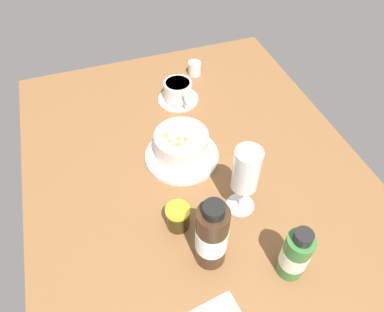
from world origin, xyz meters
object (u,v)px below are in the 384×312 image
(porridge_bowl, at_px, (182,147))
(sauce_bottle_brown, at_px, (212,236))
(sauce_bottle_green, at_px, (295,255))
(wine_glass, at_px, (246,172))
(coffee_cup, at_px, (178,92))
(jam_jar, at_px, (178,217))
(creamer_jug, at_px, (194,68))

(porridge_bowl, xyz_separation_m, sauce_bottle_brown, (0.28, -0.03, 0.04))
(porridge_bowl, xyz_separation_m, sauce_bottle_green, (0.36, 0.11, 0.02))
(wine_glass, bearing_deg, sauce_bottle_brown, -49.26)
(coffee_cup, xyz_separation_m, sauce_bottle_green, (0.59, 0.05, 0.03))
(sauce_bottle_green, bearing_deg, coffee_cup, -175.01)
(jam_jar, xyz_separation_m, sauce_bottle_brown, (0.09, 0.04, 0.05))
(creamer_jug, bearing_deg, jam_jar, -22.76)
(coffee_cup, bearing_deg, jam_jar, -17.46)
(coffee_cup, bearing_deg, sauce_bottle_green, 4.99)
(creamer_jug, height_order, sauce_bottle_brown, sauce_bottle_brown)
(sauce_bottle_brown, bearing_deg, wine_glass, 130.74)
(jam_jar, bearing_deg, porridge_bowl, 159.90)
(creamer_jug, xyz_separation_m, wine_glass, (0.52, -0.07, 0.10))
(wine_glass, bearing_deg, jam_jar, -88.88)
(coffee_cup, distance_m, sauce_bottle_brown, 0.52)
(porridge_bowl, height_order, sauce_bottle_brown, sauce_bottle_brown)
(porridge_bowl, relative_size, jam_jar, 3.06)
(jam_jar, distance_m, sauce_bottle_brown, 0.12)
(wine_glass, height_order, jam_jar, wine_glass)
(sauce_bottle_brown, bearing_deg, jam_jar, -156.63)
(porridge_bowl, xyz_separation_m, creamer_jug, (-0.34, 0.15, -0.02))
(jam_jar, xyz_separation_m, sauce_bottle_green, (0.17, 0.18, 0.03))
(sauce_bottle_green, bearing_deg, jam_jar, -133.26)
(porridge_bowl, height_order, wine_glass, wine_glass)
(porridge_bowl, distance_m, coffee_cup, 0.24)
(wine_glass, bearing_deg, porridge_bowl, -155.96)
(wine_glass, relative_size, jam_jar, 2.96)
(creamer_jug, bearing_deg, sauce_bottle_brown, -16.25)
(porridge_bowl, height_order, coffee_cup, porridge_bowl)
(porridge_bowl, relative_size, creamer_jug, 3.83)
(porridge_bowl, height_order, sauce_bottle_green, sauce_bottle_green)
(porridge_bowl, distance_m, sauce_bottle_green, 0.38)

